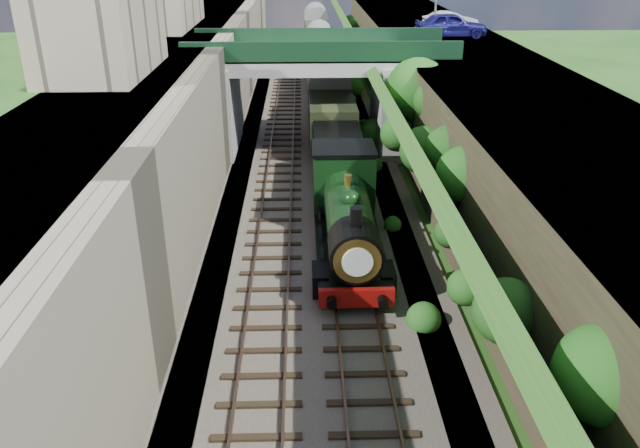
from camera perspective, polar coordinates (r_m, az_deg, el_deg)
The scene contains 18 objects.
ground at distance 19.48m, azimuth 0.67°, elevation -15.48°, with size 160.00×160.00×0.00m, color #1E4714.
trackbed at distance 37.03m, azimuth -0.56°, elevation 5.07°, with size 10.00×90.00×0.20m, color #473F38.
retaining_wall at distance 36.34m, azimuth -9.42°, elevation 9.97°, with size 1.00×90.00×7.00m, color #756B56.
street_plateau_left at distance 36.97m, azimuth -14.88°, elevation 9.73°, with size 6.00×90.00×7.00m, color #262628.
street_plateau_right at distance 37.52m, azimuth 14.29°, elevation 9.41°, with size 8.00×90.00×6.25m, color #262628.
embankment_slope at distance 36.27m, azimuth 7.50°, elevation 8.93°, with size 4.39×90.00×6.36m.
track_left at distance 37.00m, azimuth -3.68°, elevation 5.24°, with size 2.50×90.00×0.20m.
track_right at distance 37.02m, azimuth 1.30°, elevation 5.30°, with size 2.50×90.00×0.20m.
road_bridge at distance 39.81m, azimuth 0.68°, elevation 12.43°, with size 16.00×6.40×7.25m.
building_near at distance 30.39m, azimuth -19.43°, elevation 16.68°, with size 4.00×8.00×4.00m, color gray.
tree at distance 36.21m, azimuth 9.01°, elevation 11.81°, with size 3.60×3.80×6.60m.
car_blue at distance 45.75m, azimuth 11.86°, elevation 17.38°, with size 1.97×4.90×1.67m, color navy.
car_silver at distance 49.78m, azimuth 11.83°, elevation 17.74°, with size 1.41×4.03×1.33m, color silver.
locomotive at distance 26.22m, azimuth 2.53°, elevation 0.68°, with size 3.10×10.22×3.83m.
tender at distance 33.15m, azimuth 1.63°, elevation 5.44°, with size 2.70×6.00×3.05m.
coach_front at distance 45.12m, azimuth 0.74°, elevation 11.27°, with size 2.90×18.00×3.70m.
coach_middle at distance 63.54m, azimuth 0.03°, elevation 15.23°, with size 2.90×18.00×3.70m.
coach_rear at distance 82.13m, azimuth -0.38°, elevation 17.40°, with size 2.90×18.00×3.70m.
Camera 1 is at (-0.65, -14.85, 12.59)m, focal length 35.00 mm.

